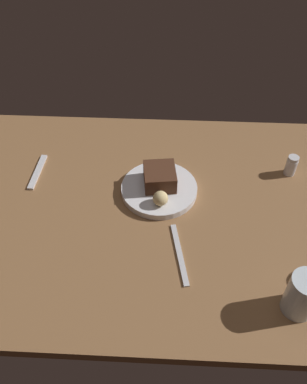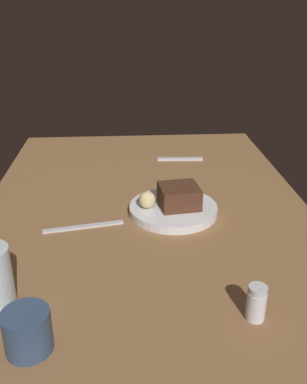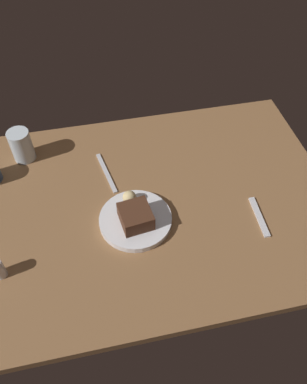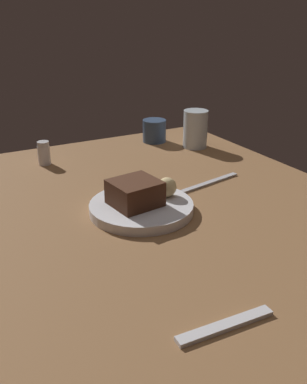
{
  "view_description": "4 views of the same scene",
  "coord_description": "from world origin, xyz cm",
  "px_view_note": "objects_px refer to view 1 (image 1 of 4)",
  "views": [
    {
      "loc": [
        -7.57,
        75.51,
        88.14
      ],
      "look_at": [
        -3.78,
        -1.55,
        7.99
      ],
      "focal_mm": 37.82,
      "sensor_mm": 36.0,
      "label": 1
    },
    {
      "loc": [
        -101.47,
        4.71,
        53.79
      ],
      "look_at": [
        -2.61,
        -1.77,
        7.79
      ],
      "focal_mm": 40.51,
      "sensor_mm": 36.0,
      "label": 2
    },
    {
      "loc": [
        -14.21,
        -74.85,
        99.3
      ],
      "look_at": [
        1.63,
        -0.86,
        8.85
      ],
      "focal_mm": 36.12,
      "sensor_mm": 36.0,
      "label": 3
    },
    {
      "loc": [
        68.59,
        -43.79,
        43.47
      ],
      "look_at": [
        -6.24,
        -3.05,
        6.46
      ],
      "focal_mm": 40.34,
      "sensor_mm": 36.0,
      "label": 4
    }
  ],
  "objects_px": {
    "water_glass": "(303,295)",
    "dessert_spoon": "(38,172)",
    "chocolate_cake_slice": "(160,177)",
    "dessert_plate": "(159,189)",
    "butter_knife": "(180,254)",
    "bread_roll": "(161,198)",
    "salt_shaker": "(291,165)"
  },
  "relations": [
    {
      "from": "dessert_plate",
      "to": "chocolate_cake_slice",
      "type": "xyz_separation_m",
      "value": [
        -0.0,
        -0.01,
        0.04
      ]
    },
    {
      "from": "chocolate_cake_slice",
      "to": "dessert_spoon",
      "type": "height_order",
      "value": "chocolate_cake_slice"
    },
    {
      "from": "dessert_plate",
      "to": "butter_knife",
      "type": "bearing_deg",
      "value": 105.41
    },
    {
      "from": "salt_shaker",
      "to": "butter_knife",
      "type": "distance_m",
      "value": 0.46
    },
    {
      "from": "chocolate_cake_slice",
      "to": "dessert_spoon",
      "type": "bearing_deg",
      "value": -7.42
    },
    {
      "from": "chocolate_cake_slice",
      "to": "salt_shaker",
      "type": "xyz_separation_m",
      "value": [
        -0.39,
        -0.08,
        -0.01
      ]
    },
    {
      "from": "bread_roll",
      "to": "water_glass",
      "type": "relative_size",
      "value": 0.37
    },
    {
      "from": "salt_shaker",
      "to": "chocolate_cake_slice",
      "type": "bearing_deg",
      "value": 12.06
    },
    {
      "from": "salt_shaker",
      "to": "butter_knife",
      "type": "bearing_deg",
      "value": 43.63
    },
    {
      "from": "water_glass",
      "to": "dessert_spoon",
      "type": "xyz_separation_m",
      "value": [
        0.7,
        -0.42,
        -0.05
      ]
    },
    {
      "from": "dessert_plate",
      "to": "dessert_spoon",
      "type": "relative_size",
      "value": 1.47
    },
    {
      "from": "salt_shaker",
      "to": "bread_roll",
      "type": "bearing_deg",
      "value": 22.75
    },
    {
      "from": "butter_knife",
      "to": "water_glass",
      "type": "bearing_deg",
      "value": -127.42
    },
    {
      "from": "dessert_spoon",
      "to": "butter_knife",
      "type": "xyz_separation_m",
      "value": [
        -0.44,
        0.28,
        -0.0
      ]
    },
    {
      "from": "dessert_plate",
      "to": "butter_knife",
      "type": "height_order",
      "value": "dessert_plate"
    },
    {
      "from": "dessert_spoon",
      "to": "chocolate_cake_slice",
      "type": "bearing_deg",
      "value": 85.3
    },
    {
      "from": "salt_shaker",
      "to": "dessert_spoon",
      "type": "relative_size",
      "value": 0.43
    },
    {
      "from": "chocolate_cake_slice",
      "to": "dessert_spoon",
      "type": "xyz_separation_m",
      "value": [
        0.38,
        -0.05,
        -0.04
      ]
    },
    {
      "from": "salt_shaker",
      "to": "dessert_spoon",
      "type": "distance_m",
      "value": 0.77
    },
    {
      "from": "water_glass",
      "to": "dessert_plate",
      "type": "bearing_deg",
      "value": -47.14
    },
    {
      "from": "bread_roll",
      "to": "dessert_plate",
      "type": "bearing_deg",
      "value": -84.74
    },
    {
      "from": "bread_roll",
      "to": "butter_knife",
      "type": "distance_m",
      "value": 0.17
    },
    {
      "from": "bread_roll",
      "to": "water_glass",
      "type": "height_order",
      "value": "water_glass"
    },
    {
      "from": "salt_shaker",
      "to": "dessert_spoon",
      "type": "height_order",
      "value": "salt_shaker"
    },
    {
      "from": "chocolate_cake_slice",
      "to": "butter_knife",
      "type": "relative_size",
      "value": 0.5
    },
    {
      "from": "dessert_plate",
      "to": "butter_knife",
      "type": "relative_size",
      "value": 1.16
    },
    {
      "from": "water_glass",
      "to": "butter_knife",
      "type": "bearing_deg",
      "value": -26.64
    },
    {
      "from": "salt_shaker",
      "to": "dessert_spoon",
      "type": "bearing_deg",
      "value": 2.61
    },
    {
      "from": "bread_roll",
      "to": "water_glass",
      "type": "bearing_deg",
      "value": 138.1
    },
    {
      "from": "dessert_plate",
      "to": "salt_shaker",
      "type": "bearing_deg",
      "value": -166.01
    },
    {
      "from": "salt_shaker",
      "to": "water_glass",
      "type": "relative_size",
      "value": 0.57
    },
    {
      "from": "water_glass",
      "to": "chocolate_cake_slice",
      "type": "bearing_deg",
      "value": -48.32
    }
  ]
}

